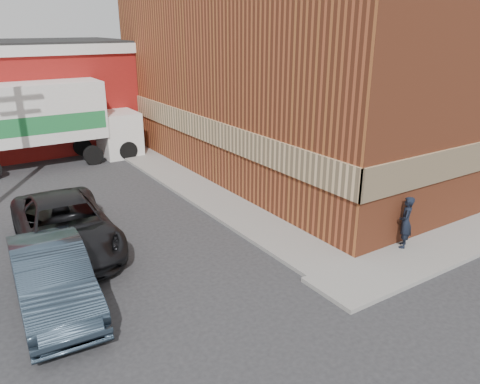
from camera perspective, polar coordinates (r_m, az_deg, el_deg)
ground at (r=12.98m, az=9.14°, el=-10.11°), size 90.00×90.00×0.00m
brick_building at (r=23.71m, az=10.65°, el=15.29°), size 14.25×18.25×9.36m
sidewalk_west at (r=20.14m, az=-6.81°, el=1.26°), size 1.80×18.00×0.12m
man at (r=14.65m, az=19.54°, el=-3.48°), size 0.69×0.65×1.58m
sedan at (r=12.07m, az=-21.88°, el=-9.71°), size 1.89×4.71×1.52m
suv_a at (r=14.84m, az=-20.54°, el=-3.89°), size 2.88×5.71×1.55m
box_truck at (r=23.95m, az=-21.96°, el=8.38°), size 7.95×2.54×3.91m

